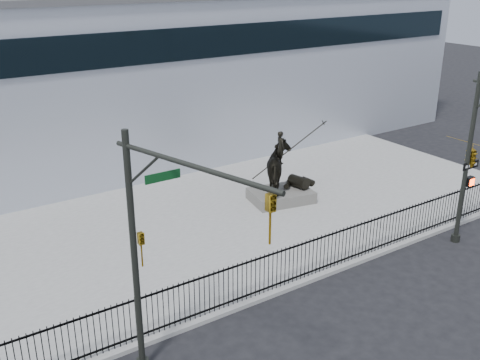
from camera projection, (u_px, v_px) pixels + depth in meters
ground at (332, 295)px, 19.35m from camera, size 120.00×120.00×0.00m
plaza at (224, 221)px, 24.75m from camera, size 30.00×12.00×0.15m
building at (106, 76)px, 33.24m from camera, size 44.00×14.00×9.00m
picket_fence at (309, 258)px, 20.00m from camera, size 22.10×0.10×1.50m
statue_plinth at (281, 196)px, 26.62m from camera, size 3.15×2.46×0.53m
equestrian_statue at (283, 168)px, 26.15m from camera, size 3.56×2.57×3.07m
traffic_signal_left at (156, 251)px, 13.91m from camera, size 1.52×4.84×7.00m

